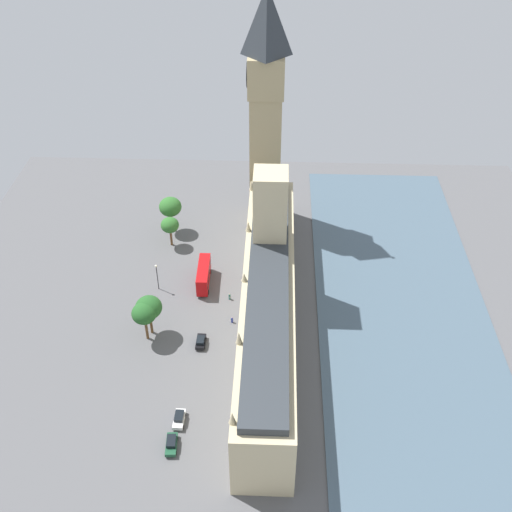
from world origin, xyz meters
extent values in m
plane|color=#565659|center=(0.00, 0.00, 0.00)|extent=(144.55, 144.55, 0.00)
cube|color=#475B6B|center=(-31.22, 0.00, 0.12)|extent=(37.06, 130.09, 0.25)
cube|color=#CCBA8E|center=(-2.00, 0.00, 7.03)|extent=(10.30, 74.55, 14.05)
cube|color=#CCBA8E|center=(-2.00, -13.42, 15.33)|extent=(6.94, 6.94, 30.65)
cube|color=#2D3338|center=(-2.00, 0.00, 14.85)|extent=(7.83, 71.57, 1.60)
cone|color=#CCBA8E|center=(2.75, -33.55, 15.26)|extent=(1.20, 1.20, 2.41)
cone|color=#CCBA8E|center=(2.75, -16.77, 15.25)|extent=(1.20, 1.20, 2.41)
cone|color=#CCBA8E|center=(2.75, 0.00, 14.99)|extent=(1.20, 1.20, 1.88)
cone|color=#CCBA8E|center=(2.75, 16.77, 15.36)|extent=(1.20, 1.20, 2.62)
cone|color=#CCBA8E|center=(2.75, 33.55, 15.23)|extent=(1.20, 1.20, 2.35)
cube|color=tan|center=(-0.25, -43.03, 17.01)|extent=(7.55, 7.55, 34.01)
cube|color=tan|center=(-0.25, -43.03, 38.69)|extent=(8.30, 8.30, 9.36)
cylinder|color=silver|center=(4.05, -43.03, 38.69)|extent=(0.25, 5.74, 5.74)
torus|color=black|center=(4.05, -43.03, 38.69)|extent=(0.24, 5.98, 5.98)
cylinder|color=silver|center=(-0.25, -47.33, 38.69)|extent=(5.74, 0.25, 5.74)
torus|color=black|center=(-0.25, -47.33, 38.69)|extent=(5.98, 0.24, 5.98)
pyramid|color=#2D3338|center=(-0.25, -43.03, 50.73)|extent=(8.30, 8.30, 14.71)
cube|color=#B20C0F|center=(12.94, -15.15, 2.65)|extent=(2.72, 10.55, 4.20)
cube|color=black|center=(12.94, -15.15, 2.73)|extent=(2.78, 10.15, 0.70)
cylinder|color=black|center=(11.71, -11.50, 0.55)|extent=(0.37, 1.11, 1.10)
cylinder|color=black|center=(14.01, -11.45, 0.55)|extent=(0.37, 1.11, 1.10)
cylinder|color=black|center=(11.87, -18.85, 0.55)|extent=(0.37, 1.11, 1.10)
cylinder|color=black|center=(14.17, -18.80, 0.55)|extent=(0.37, 1.11, 1.10)
cube|color=black|center=(11.59, 4.01, 0.72)|extent=(1.90, 4.09, 0.75)
cube|color=black|center=(11.59, 4.21, 1.42)|extent=(1.57, 2.30, 0.65)
cylinder|color=black|center=(12.39, 2.69, 0.34)|extent=(0.26, 0.68, 0.68)
cylinder|color=black|center=(10.73, 2.72, 0.34)|extent=(0.26, 0.68, 0.68)
cylinder|color=black|center=(12.44, 5.29, 0.34)|extent=(0.26, 0.68, 0.68)
cylinder|color=black|center=(10.78, 5.32, 0.34)|extent=(0.26, 0.68, 0.68)
cube|color=silver|center=(13.39, 23.30, 0.72)|extent=(1.97, 4.28, 0.75)
cube|color=black|center=(13.38, 23.09, 1.42)|extent=(1.62, 2.41, 0.65)
cylinder|color=black|center=(12.58, 24.68, 0.34)|extent=(0.27, 0.69, 0.68)
cylinder|color=black|center=(14.27, 24.64, 0.34)|extent=(0.27, 0.69, 0.68)
cylinder|color=black|center=(12.51, 21.97, 0.34)|extent=(0.27, 0.69, 0.68)
cylinder|color=black|center=(14.20, 21.93, 0.34)|extent=(0.27, 0.69, 0.68)
cube|color=#19472D|center=(14.00, 28.63, 0.72)|extent=(2.12, 4.65, 0.75)
cube|color=black|center=(14.01, 28.40, 1.42)|extent=(1.71, 2.63, 0.65)
cylinder|color=black|center=(13.07, 30.04, 0.34)|extent=(0.29, 0.69, 0.68)
cylinder|color=black|center=(14.77, 30.13, 0.34)|extent=(0.29, 0.69, 0.68)
cylinder|color=black|center=(13.23, 27.13, 0.34)|extent=(0.29, 0.69, 0.68)
cylinder|color=black|center=(14.93, 27.23, 0.34)|extent=(0.29, 0.69, 0.68)
cylinder|color=navy|center=(5.63, -2.67, 0.65)|extent=(0.60, 0.60, 1.29)
sphere|color=beige|center=(5.63, -2.67, 1.42)|extent=(0.25, 0.25, 0.25)
cube|color=#336B60|center=(5.81, -2.89, 0.71)|extent=(0.30, 0.26, 0.23)
cylinder|color=#336B60|center=(6.69, -9.98, 0.68)|extent=(0.64, 0.64, 1.37)
sphere|color=tan|center=(6.69, -9.98, 1.50)|extent=(0.26, 0.26, 0.26)
cube|color=gray|center=(6.51, -9.76, 0.75)|extent=(0.31, 0.28, 0.25)
cylinder|color=brown|center=(22.52, -29.56, 2.16)|extent=(0.56, 0.56, 4.32)
ellipsoid|color=#2D6628|center=(22.52, -29.56, 5.98)|extent=(4.43, 4.43, 3.77)
cylinder|color=brown|center=(22.18, 0.95, 2.51)|extent=(0.56, 0.56, 5.03)
ellipsoid|color=#235623|center=(22.18, 0.95, 7.08)|extent=(5.48, 5.48, 4.66)
cylinder|color=brown|center=(23.24, -35.77, 2.53)|extent=(0.56, 0.56, 5.05)
ellipsoid|color=#2D6628|center=(23.24, -35.77, 7.16)|extent=(5.62, 5.62, 4.77)
cylinder|color=brown|center=(22.80, 2.70, 2.59)|extent=(0.56, 0.56, 5.19)
ellipsoid|color=#235623|center=(22.80, 2.70, 7.09)|extent=(5.07, 5.07, 4.31)
cylinder|color=black|center=(23.06, -12.88, 3.19)|extent=(0.18, 0.18, 6.38)
sphere|color=#F2EAC6|center=(23.06, -12.88, 6.66)|extent=(0.56, 0.56, 0.56)
camera|label=1|loc=(-3.10, 91.56, 92.24)|focal=43.15mm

